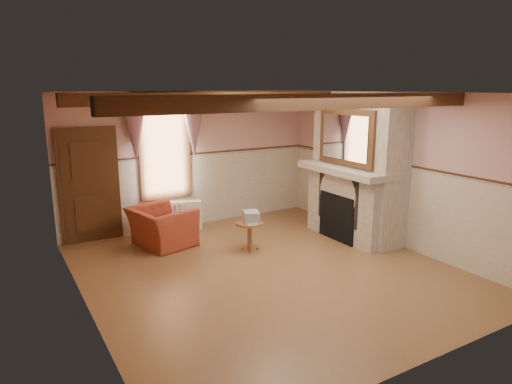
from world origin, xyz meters
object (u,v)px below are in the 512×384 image
armchair (162,227)px  bowl (354,164)px  mantel_clock (331,157)px  radiator (185,215)px  side_table (250,237)px  oil_lamp (330,154)px

armchair → bowl: bowl is taller
mantel_clock → radiator: bearing=150.0°
armchair → radiator: (0.73, 0.69, -0.06)m
side_table → bowl: (2.07, -0.36, 1.19)m
bowl → radiator: bearing=139.9°
mantel_clock → side_table: bearing=-171.2°
armchair → mantel_clock: bearing=-117.1°
radiator → mantel_clock: mantel_clock is taller
radiator → mantel_clock: size_ratio=2.92×
armchair → side_table: bearing=-145.6°
armchair → oil_lamp: bearing=-116.4°
side_table → oil_lamp: bearing=9.9°
armchair → side_table: size_ratio=2.00×
mantel_clock → armchair: bearing=166.4°
radiator → oil_lamp: bearing=-9.2°
armchair → side_table: armchair is taller
side_table → radiator: 1.88m
side_table → oil_lamp: size_ratio=1.96×
oil_lamp → radiator: bearing=150.7°
radiator → bowl: bowl is taller
armchair → mantel_clock: (3.30, -0.80, 1.16)m
bowl → armchair: bearing=155.8°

